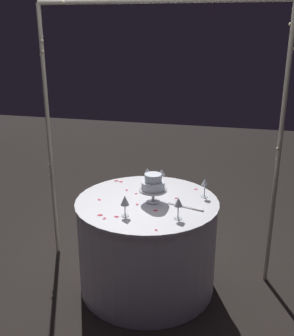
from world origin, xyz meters
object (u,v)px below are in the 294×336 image
decorative_arch (157,105)px  cake_knife (188,207)px  wine_glass_3 (205,183)px  wine_glass_4 (178,203)px  tiered_cake (153,185)px  wine_glass_1 (162,173)px  wine_glass_2 (148,172)px  main_table (147,244)px  wine_glass_0 (125,201)px

decorative_arch → cake_knife: (0.33, -0.38, -0.70)m
wine_glass_3 → wine_glass_4: (-0.14, -0.44, 0.00)m
wine_glass_4 → cake_knife: 0.23m
tiered_cake → wine_glass_1: tiered_cake is taller
tiered_cake → wine_glass_2: tiered_cake is taller
main_table → wine_glass_0: 0.60m
wine_glass_1 → tiered_cake: bearing=-88.2°
decorative_arch → main_table: decorative_arch is taller
main_table → wine_glass_1: bearing=83.4°
cake_knife → wine_glass_4: bearing=-101.5°
decorative_arch → wine_glass_4: 0.87m
main_table → wine_glass_1: 0.62m
decorative_arch → tiered_cake: 0.66m
wine_glass_2 → wine_glass_3: 0.53m
wine_glass_2 → decorative_arch: bearing=-1.2°
cake_knife → wine_glass_2: bearing=136.8°
tiered_cake → decorative_arch: bearing=98.6°
main_table → tiered_cake: bearing=-16.9°
decorative_arch → wine_glass_0: 0.87m
wine_glass_0 → wine_glass_3: 0.72m
wine_glass_2 → wine_glass_4: bearing=-57.7°
cake_knife → wine_glass_0: bearing=-149.5°
wine_glass_1 → decorative_arch: bearing=-143.4°
decorative_arch → wine_glass_2: size_ratio=14.08×
cake_knife → main_table: bearing=170.8°
decorative_arch → wine_glass_4: (0.29, -0.58, -0.58)m
wine_glass_0 → wine_glass_1: wine_glass_0 is taller
wine_glass_0 → wine_glass_4: same height
tiered_cake → wine_glass_4: (0.24, -0.24, -0.03)m
wine_glass_0 → cake_knife: bearing=30.5°
main_table → wine_glass_0: (-0.09, -0.30, 0.51)m
decorative_arch → main_table: bearing=-90.2°
cake_knife → wine_glass_1: bearing=125.3°
wine_glass_1 → main_table: bearing=-96.6°
wine_glass_4 → main_table: bearing=139.2°
tiered_cake → wine_glass_0: tiered_cake is taller
decorative_arch → wine_glass_1: bearing=36.6°
decorative_arch → cake_knife: 0.86m
wine_glass_4 → cake_knife: bearing=78.5°
decorative_arch → wine_glass_1: 0.59m
wine_glass_1 → wine_glass_4: (0.25, -0.61, 0.01)m
wine_glass_0 → cake_knife: wine_glass_0 is taller
decorative_arch → wine_glass_3: size_ratio=14.36×
main_table → tiered_cake: (0.05, -0.02, 0.54)m
tiered_cake → wine_glass_3: (0.38, 0.20, -0.03)m
wine_glass_4 → cake_knife: size_ratio=0.56×
wine_glass_4 → tiered_cake: bearing=135.3°
wine_glass_3 → decorative_arch: bearing=162.0°
tiered_cake → wine_glass_4: tiered_cake is taller
decorative_arch → main_table: (-0.00, -0.33, -1.10)m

